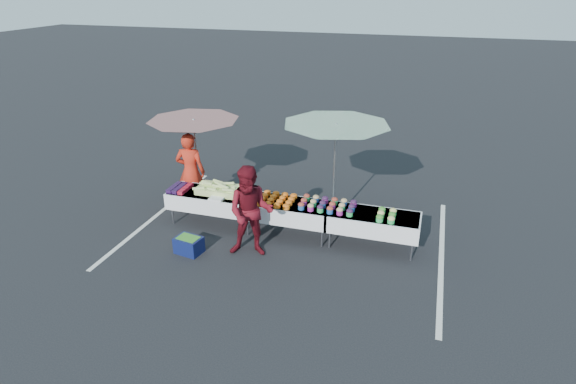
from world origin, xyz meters
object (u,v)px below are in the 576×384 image
(vendor, at_px, (191,172))
(storage_bin, at_px, (189,245))
(table_center, at_px, (288,210))
(table_right, at_px, (373,222))
(customer, at_px, (251,212))
(umbrella_right, at_px, (336,133))
(umbrella_left, at_px, (194,127))
(table_left, at_px, (211,199))

(vendor, distance_m, storage_bin, 2.19)
(table_center, relative_size, storage_bin, 3.22)
(table_right, xyz_separation_m, customer, (-2.26, -0.98, 0.35))
(table_center, bearing_deg, umbrella_right, 44.92)
(umbrella_left, bearing_deg, table_left, -48.81)
(umbrella_left, xyz_separation_m, storage_bin, (0.81, -2.11, -1.78))
(table_center, relative_size, table_right, 1.00)
(vendor, relative_size, umbrella_right, 0.74)
(table_right, relative_size, vendor, 0.99)
(table_center, height_order, umbrella_right, umbrella_right)
(table_left, height_order, table_center, same)
(table_center, relative_size, vendor, 0.99)
(storage_bin, bearing_deg, customer, 25.14)
(table_left, distance_m, table_right, 3.60)
(umbrella_left, height_order, umbrella_right, umbrella_right)
(table_right, xyz_separation_m, vendor, (-4.35, 0.55, 0.36))
(table_left, relative_size, customer, 1.00)
(customer, relative_size, umbrella_right, 0.74)
(table_left, bearing_deg, umbrella_left, 131.19)
(vendor, xyz_separation_m, customer, (2.09, -1.53, -0.01))
(vendor, relative_size, customer, 1.01)
(table_left, bearing_deg, umbrella_right, 17.09)
(vendor, height_order, umbrella_right, umbrella_right)
(table_left, relative_size, storage_bin, 3.22)
(table_right, xyz_separation_m, umbrella_left, (-4.30, 0.80, 1.37))
(table_center, xyz_separation_m, storage_bin, (-1.69, -1.31, -0.41))
(vendor, distance_m, umbrella_right, 3.56)
(umbrella_left, bearing_deg, umbrella_right, 0.00)
(table_left, bearing_deg, table_center, 0.00)
(table_left, distance_m, umbrella_right, 3.13)
(table_left, xyz_separation_m, table_right, (3.60, 0.00, 0.00))
(table_left, relative_size, vendor, 0.99)
(umbrella_left, relative_size, storage_bin, 4.26)
(table_left, xyz_separation_m, table_center, (1.80, 0.00, 0.00))
(table_center, bearing_deg, storage_bin, -142.15)
(storage_bin, bearing_deg, vendor, 124.77)
(table_right, height_order, vendor, vendor)
(table_right, bearing_deg, table_center, 180.00)
(table_center, bearing_deg, vendor, 167.82)
(table_center, distance_m, customer, 1.13)
(umbrella_left, relative_size, umbrella_right, 0.97)
(table_right, distance_m, customer, 2.48)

